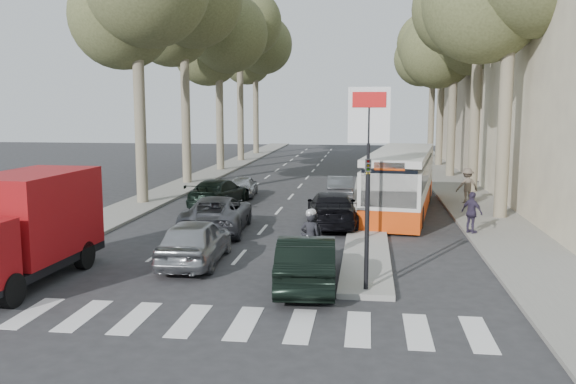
# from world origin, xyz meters

# --- Properties ---
(ground) EXTENTS (120.00, 120.00, 0.00)m
(ground) POSITION_xyz_m (0.00, 0.00, 0.00)
(ground) COLOR #28282B
(ground) RESTS_ON ground
(sidewalk_right) EXTENTS (3.20, 70.00, 0.12)m
(sidewalk_right) POSITION_xyz_m (8.60, 25.00, 0.06)
(sidewalk_right) COLOR gray
(sidewalk_right) RESTS_ON ground
(median_left) EXTENTS (2.40, 64.00, 0.12)m
(median_left) POSITION_xyz_m (-8.00, 28.00, 0.06)
(median_left) COLOR gray
(median_left) RESTS_ON ground
(traffic_island) EXTENTS (1.50, 26.00, 0.16)m
(traffic_island) POSITION_xyz_m (3.25, 11.00, 0.08)
(traffic_island) COLOR gray
(traffic_island) RESTS_ON ground
(building_far) EXTENTS (11.00, 20.00, 16.00)m
(building_far) POSITION_xyz_m (15.50, 34.00, 8.00)
(building_far) COLOR #B7A88E
(building_far) RESTS_ON ground
(billboard) EXTENTS (1.50, 12.10, 5.60)m
(billboard) POSITION_xyz_m (3.25, 5.00, 3.70)
(billboard) COLOR yellow
(billboard) RESTS_ON ground
(traffic_light_island) EXTENTS (0.16, 0.41, 3.60)m
(traffic_light_island) POSITION_xyz_m (3.25, -1.50, 2.49)
(traffic_light_island) COLOR black
(traffic_light_island) RESTS_ON ground
(tree_l_b) EXTENTS (7.40, 7.20, 14.88)m
(tree_l_b) POSITION_xyz_m (-7.97, 20.11, 11.07)
(tree_l_b) COLOR #6B604C
(tree_l_b) RESTS_ON ground
(tree_l_c) EXTENTS (7.40, 7.20, 13.71)m
(tree_l_c) POSITION_xyz_m (-7.77, 28.11, 10.04)
(tree_l_c) COLOR #6B604C
(tree_l_c) RESTS_ON ground
(tree_l_d) EXTENTS (7.40, 7.20, 15.66)m
(tree_l_d) POSITION_xyz_m (-7.87, 36.11, 11.76)
(tree_l_d) COLOR #6B604C
(tree_l_d) RESTS_ON ground
(tree_l_e) EXTENTS (7.40, 7.20, 14.49)m
(tree_l_e) POSITION_xyz_m (-7.97, 44.11, 10.73)
(tree_l_e) COLOR #6B604C
(tree_l_e) RESTS_ON ground
(tree_r_c) EXTENTS (7.40, 7.20, 13.32)m
(tree_r_c) POSITION_xyz_m (9.03, 26.11, 9.69)
(tree_r_c) COLOR #6B604C
(tree_r_c) RESTS_ON ground
(tree_r_d) EXTENTS (7.40, 7.20, 14.88)m
(tree_r_d) POSITION_xyz_m (9.13, 34.11, 11.07)
(tree_r_d) COLOR #6B604C
(tree_r_d) RESTS_ON ground
(tree_r_e) EXTENTS (7.40, 7.20, 14.10)m
(tree_r_e) POSITION_xyz_m (9.23, 42.11, 10.38)
(tree_r_e) COLOR #6B604C
(tree_r_e) RESTS_ON ground
(silver_hatchback) EXTENTS (1.88, 4.36, 1.47)m
(silver_hatchback) POSITION_xyz_m (-2.10, 1.01, 0.73)
(silver_hatchback) COLOR #9EA1A6
(silver_hatchback) RESTS_ON ground
(dark_hatchback) EXTENTS (1.84, 4.49, 1.45)m
(dark_hatchback) POSITION_xyz_m (1.63, -1.00, 0.72)
(dark_hatchback) COLOR black
(dark_hatchback) RESTS_ON ground
(queue_car_a) EXTENTS (2.74, 5.25, 1.41)m
(queue_car_a) POSITION_xyz_m (-2.64, 6.00, 0.71)
(queue_car_a) COLOR #4B4D53
(queue_car_a) RESTS_ON ground
(queue_car_b) EXTENTS (2.46, 5.11, 1.44)m
(queue_car_b) POSITION_xyz_m (1.80, 7.61, 0.72)
(queue_car_b) COLOR black
(queue_car_b) RESTS_ON ground
(queue_car_c) EXTENTS (1.67, 3.57, 1.18)m
(queue_car_c) POSITION_xyz_m (-3.50, 15.19, 0.59)
(queue_car_c) COLOR #A0A3A7
(queue_car_c) RESTS_ON ground
(queue_car_d) EXTENTS (1.50, 3.84, 1.25)m
(queue_car_d) POSITION_xyz_m (1.80, 15.00, 0.62)
(queue_car_d) COLOR #53575C
(queue_car_d) RESTS_ON ground
(queue_car_e) EXTENTS (2.48, 4.94, 1.38)m
(queue_car_e) POSITION_xyz_m (-4.00, 11.76, 0.69)
(queue_car_e) COLOR black
(queue_car_e) RESTS_ON ground
(red_truck) EXTENTS (2.41, 5.81, 3.05)m
(red_truck) POSITION_xyz_m (-6.29, -1.52, 1.61)
(red_truck) COLOR black
(red_truck) RESTS_ON ground
(city_bus) EXTENTS (3.89, 11.27, 2.91)m
(city_bus) POSITION_xyz_m (4.80, 11.37, 1.53)
(city_bus) COLOR #D53E0B
(city_bus) RESTS_ON ground
(motorcycle) EXTENTS (0.78, 2.10, 1.79)m
(motorcycle) POSITION_xyz_m (1.51, 1.50, 0.81)
(motorcycle) COLOR black
(motorcycle) RESTS_ON ground
(pedestrian_near) EXTENTS (0.97, 0.99, 1.59)m
(pedestrian_near) POSITION_xyz_m (7.20, 6.36, 0.91)
(pedestrian_near) COLOR #393048
(pedestrian_near) RESTS_ON sidewalk_right
(pedestrian_far) EXTENTS (1.22, 0.80, 1.74)m
(pedestrian_far) POSITION_xyz_m (8.18, 13.84, 0.99)
(pedestrian_far) COLOR #695C4F
(pedestrian_far) RESTS_ON sidewalk_right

